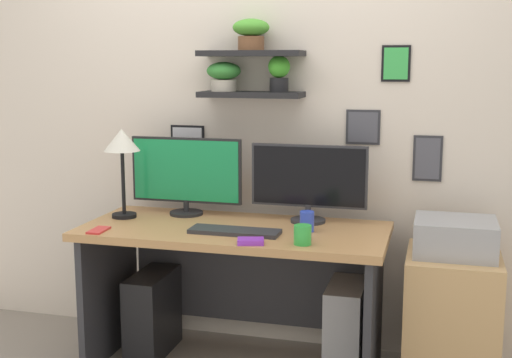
{
  "coord_description": "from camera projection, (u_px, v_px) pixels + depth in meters",
  "views": [
    {
      "loc": [
        0.97,
        -3.17,
        1.57
      ],
      "look_at": [
        0.1,
        0.05,
        0.99
      ],
      "focal_mm": 47.79,
      "sensor_mm": 36.0,
      "label": 1
    }
  ],
  "objects": [
    {
      "name": "computer_tower_right",
      "position": [
        346.0,
        328.0,
        3.46
      ],
      "size": [
        0.18,
        0.4,
        0.47
      ],
      "primitive_type": "cube",
      "color": "#99999E",
      "rests_on": "ground"
    },
    {
      "name": "desk",
      "position": [
        237.0,
        265.0,
        3.49
      ],
      "size": [
        1.53,
        0.68,
        0.75
      ],
      "color": "tan",
      "rests_on": "ground"
    },
    {
      "name": "cell_phone",
      "position": [
        99.0,
        230.0,
        3.33
      ],
      "size": [
        0.08,
        0.14,
        0.01
      ],
      "primitive_type": "cube",
      "rotation": [
        0.0,
        0.0,
        0.04
      ],
      "color": "red",
      "rests_on": "desk"
    },
    {
      "name": "pen_cup",
      "position": [
        307.0,
        221.0,
        3.32
      ],
      "size": [
        0.07,
        0.07,
        0.1
      ],
      "primitive_type": "cylinder",
      "color": "blue",
      "rests_on": "desk"
    },
    {
      "name": "computer_mouse",
      "position": [
        305.0,
        236.0,
        3.18
      ],
      "size": [
        0.06,
        0.09,
        0.03
      ],
      "primitive_type": "ellipsoid",
      "color": "black",
      "rests_on": "desk"
    },
    {
      "name": "back_wall_assembly",
      "position": [
        257.0,
        101.0,
        3.72
      ],
      "size": [
        4.4,
        0.24,
        2.7
      ],
      "color": "beige",
      "rests_on": "ground"
    },
    {
      "name": "scissors_tray",
      "position": [
        251.0,
        241.0,
        3.1
      ],
      "size": [
        0.14,
        0.11,
        0.02
      ],
      "primitive_type": "cube",
      "rotation": [
        0.0,
        0.0,
        0.27
      ],
      "color": "purple",
      "rests_on": "desk"
    },
    {
      "name": "keyboard",
      "position": [
        235.0,
        231.0,
        3.29
      ],
      "size": [
        0.44,
        0.14,
        0.02
      ],
      "primitive_type": "cube",
      "color": "#2D2D33",
      "rests_on": "desk"
    },
    {
      "name": "computer_tower_left",
      "position": [
        153.0,
        313.0,
        3.69
      ],
      "size": [
        0.18,
        0.4,
        0.45
      ],
      "primitive_type": "cube",
      "color": "black",
      "rests_on": "ground"
    },
    {
      "name": "monitor_left",
      "position": [
        186.0,
        174.0,
        3.66
      ],
      "size": [
        0.62,
        0.18,
        0.42
      ],
      "color": "black",
      "rests_on": "desk"
    },
    {
      "name": "printer",
      "position": [
        455.0,
        237.0,
        3.25
      ],
      "size": [
        0.38,
        0.34,
        0.17
      ],
      "primitive_type": "cube",
      "color": "#9E9EA3",
      "rests_on": "drawer_cabinet"
    },
    {
      "name": "desk_lamp",
      "position": [
        122.0,
        147.0,
        3.56
      ],
      "size": [
        0.19,
        0.19,
        0.47
      ],
      "color": "black",
      "rests_on": "desk"
    },
    {
      "name": "monitor_right",
      "position": [
        309.0,
        180.0,
        3.49
      ],
      "size": [
        0.6,
        0.18,
        0.4
      ],
      "color": "#2D2D33",
      "rests_on": "desk"
    },
    {
      "name": "drawer_cabinet",
      "position": [
        451.0,
        319.0,
        3.32
      ],
      "size": [
        0.44,
        0.5,
        0.66
      ],
      "primitive_type": "cube",
      "color": "tan",
      "rests_on": "ground"
    },
    {
      "name": "coffee_mug",
      "position": [
        303.0,
        235.0,
        3.08
      ],
      "size": [
        0.08,
        0.08,
        0.09
      ],
      "primitive_type": "cylinder",
      "color": "green",
      "rests_on": "desk"
    }
  ]
}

